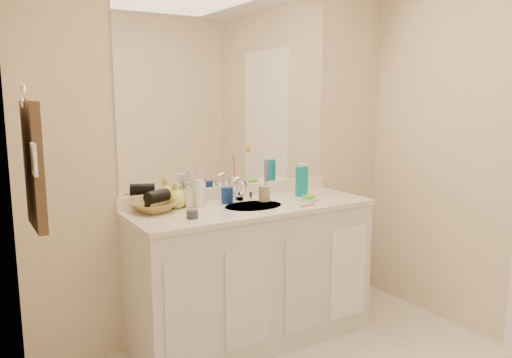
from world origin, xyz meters
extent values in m
cube|color=beige|center=(0.00, 1.30, 1.20)|extent=(2.60, 0.02, 2.40)
cube|color=beige|center=(-1.30, 0.00, 1.20)|extent=(0.02, 2.60, 2.40)
cube|color=silver|center=(0.00, 1.02, 0.42)|extent=(1.50, 0.55, 0.85)
cube|color=silver|center=(0.00, 1.02, 0.86)|extent=(1.52, 0.57, 0.03)
cube|color=white|center=(0.00, 1.29, 0.92)|extent=(1.52, 0.03, 0.08)
cylinder|color=beige|center=(0.00, 1.00, 0.87)|extent=(0.37, 0.37, 0.02)
cylinder|color=silver|center=(0.00, 1.18, 0.94)|extent=(0.02, 0.02, 0.11)
cube|color=white|center=(0.00, 1.29, 1.56)|extent=(1.48, 0.01, 1.20)
cylinder|color=navy|center=(-0.10, 1.15, 0.93)|extent=(0.09, 0.09, 0.10)
cylinder|color=tan|center=(0.13, 1.08, 0.93)|extent=(0.09, 0.09, 0.10)
cylinder|color=#E03B81|center=(0.14, 1.08, 1.03)|extent=(0.01, 0.04, 0.21)
cylinder|color=#0C8397|center=(0.43, 1.09, 0.98)|extent=(0.11, 0.11, 0.20)
cube|color=silver|center=(0.38, 0.94, 0.89)|extent=(0.13, 0.11, 0.01)
cube|color=#77D132|center=(0.38, 0.94, 0.90)|extent=(0.08, 0.07, 0.02)
cube|color=orange|center=(0.28, 0.83, 0.88)|extent=(0.12, 0.04, 0.00)
cylinder|color=#2F3136|center=(-0.45, 0.91, 0.90)|extent=(0.09, 0.09, 0.05)
cylinder|color=white|center=(-0.30, 1.14, 0.96)|extent=(0.06, 0.06, 0.16)
imported|color=silver|center=(-0.26, 1.20, 0.98)|extent=(0.08, 0.08, 0.20)
imported|color=beige|center=(-0.35, 1.19, 0.96)|extent=(0.08, 0.08, 0.15)
imported|color=#D8DF56|center=(-0.42, 1.20, 0.96)|extent=(0.16, 0.16, 0.15)
imported|color=olive|center=(-0.58, 1.16, 0.91)|extent=(0.30, 0.30, 0.06)
cylinder|color=black|center=(-0.56, 1.16, 0.97)|extent=(0.17, 0.13, 0.07)
torus|color=silver|center=(-1.27, 0.77, 1.55)|extent=(0.01, 0.11, 0.11)
cube|color=#2F2219|center=(-1.25, 0.77, 1.25)|extent=(0.04, 0.32, 0.55)
cube|color=white|center=(-1.27, 0.57, 1.30)|extent=(0.01, 0.08, 0.13)
camera|label=1|loc=(-1.55, -1.54, 1.55)|focal=35.00mm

